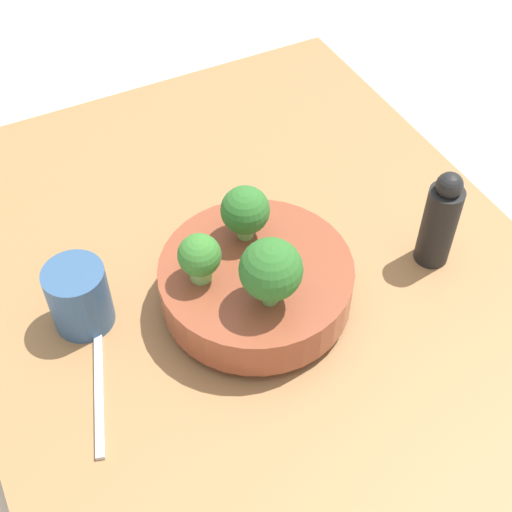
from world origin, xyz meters
TOP-DOWN VIEW (x-y plane):
  - ground_plane at (0.00, 0.00)m, footprint 6.00×6.00m
  - table at (0.00, 0.00)m, footprint 1.07×0.73m
  - bowl at (-0.02, -0.02)m, footprint 0.24×0.24m
  - broccoli_floret_front at (-0.04, -0.09)m, footprint 0.05×0.05m
  - broccoli_floret_left at (-0.08, -0.01)m, footprint 0.06×0.06m
  - broccoli_floret_right at (0.03, -0.03)m, footprint 0.07×0.07m
  - cup at (-0.10, -0.22)m, footprint 0.07×0.07m
  - pepper_mill at (0.01, 0.22)m, footprint 0.04×0.04m
  - fork at (0.01, -0.24)m, footprint 0.16×0.06m

SIDE VIEW (x-z plane):
  - ground_plane at x=0.00m, z-range 0.00..0.00m
  - table at x=0.00m, z-range 0.00..0.04m
  - fork at x=0.01m, z-range 0.04..0.05m
  - bowl at x=-0.02m, z-range 0.05..0.12m
  - cup at x=-0.10m, z-range 0.04..0.13m
  - pepper_mill at x=0.01m, z-range 0.04..0.18m
  - broccoli_floret_front at x=-0.04m, z-range 0.11..0.18m
  - broccoli_floret_left at x=-0.08m, z-range 0.12..0.19m
  - broccoli_floret_right at x=0.03m, z-range 0.12..0.21m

